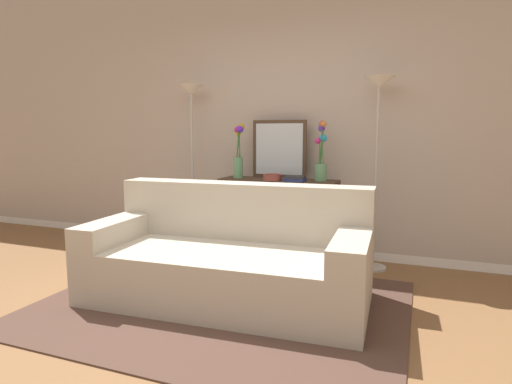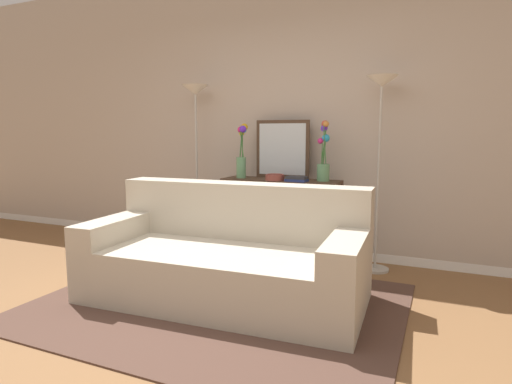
% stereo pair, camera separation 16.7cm
% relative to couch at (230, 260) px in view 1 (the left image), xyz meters
% --- Properties ---
extents(ground_plane, '(16.00, 16.00, 0.02)m').
position_rel_couch_xyz_m(ground_plane, '(0.01, -0.89, -0.32)').
color(ground_plane, brown).
extents(back_wall, '(12.00, 0.15, 3.05)m').
position_rel_couch_xyz_m(back_wall, '(0.01, 1.51, 1.22)').
color(back_wall, white).
rests_on(back_wall, ground).
extents(area_rug, '(2.68, 2.05, 0.01)m').
position_rel_couch_xyz_m(area_rug, '(0.00, -0.17, -0.30)').
color(area_rug, '#51382D').
rests_on(area_rug, ground).
extents(couch, '(2.17, 1.10, 0.88)m').
position_rel_couch_xyz_m(couch, '(0.00, 0.00, 0.00)').
color(couch, '#BCB29E').
rests_on(couch, ground).
extents(console_table, '(1.20, 0.35, 0.83)m').
position_rel_couch_xyz_m(console_table, '(0.01, 1.16, 0.26)').
color(console_table, '#473323').
rests_on(console_table, ground).
extents(floor_lamp_left, '(0.28, 0.28, 1.80)m').
position_rel_couch_xyz_m(floor_lamp_left, '(-0.98, 1.17, 1.11)').
color(floor_lamp_left, '#B7B2A8').
rests_on(floor_lamp_left, ground).
extents(floor_lamp_right, '(0.28, 0.28, 1.80)m').
position_rel_couch_xyz_m(floor_lamp_right, '(0.96, 1.17, 1.11)').
color(floor_lamp_right, '#B7B2A8').
rests_on(floor_lamp_right, ground).
extents(wall_mirror, '(0.58, 0.02, 0.60)m').
position_rel_couch_xyz_m(wall_mirror, '(-0.03, 1.30, 0.82)').
color(wall_mirror, '#473323').
rests_on(wall_mirror, console_table).
extents(vase_tall_flowers, '(0.12, 0.12, 0.56)m').
position_rel_couch_xyz_m(vase_tall_flowers, '(-0.41, 1.13, 0.78)').
color(vase_tall_flowers, '#669E6B').
rests_on(vase_tall_flowers, console_table).
extents(vase_short_flowers, '(0.13, 0.14, 0.59)m').
position_rel_couch_xyz_m(vase_short_flowers, '(0.44, 1.19, 0.75)').
color(vase_short_flowers, '#669E6B').
rests_on(vase_short_flowers, console_table).
extents(fruit_bowl, '(0.19, 0.19, 0.06)m').
position_rel_couch_xyz_m(fruit_bowl, '(-0.01, 1.05, 0.55)').
color(fruit_bowl, brown).
rests_on(fruit_bowl, console_table).
extents(book_stack, '(0.22, 0.14, 0.05)m').
position_rel_couch_xyz_m(book_stack, '(0.22, 1.04, 0.54)').
color(book_stack, navy).
rests_on(book_stack, console_table).
extents(book_row_under_console, '(0.42, 0.17, 0.13)m').
position_rel_couch_xyz_m(book_row_under_console, '(-0.27, 1.16, -0.25)').
color(book_row_under_console, '#BC3328').
rests_on(book_row_under_console, ground).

